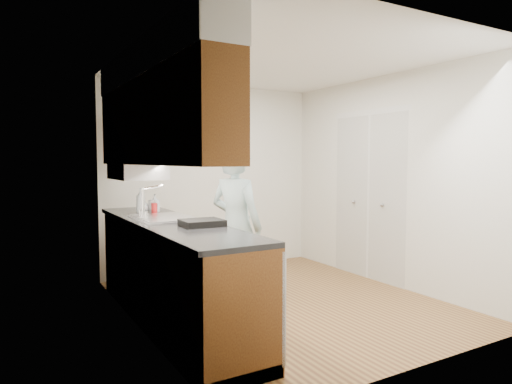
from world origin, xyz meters
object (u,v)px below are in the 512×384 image
Objects in this scene: soap_bottle_b at (155,203)px; dish_rack at (202,223)px; soda_can at (154,209)px; steel_can at (152,207)px; soap_bottle_c at (143,205)px; person at (236,216)px; soap_bottle_a at (141,201)px.

soap_bottle_b is 1.22m from dish_rack.
soap_bottle_b is at bearing 71.13° from soda_can.
soap_bottle_c is at bearing 139.41° from steel_can.
dish_rack is (0.02, -1.21, -0.07)m from soap_bottle_b.
soda_can reaches higher than dish_rack.
soap_bottle_c is (-0.76, 0.64, 0.09)m from person.
soap_bottle_b is 0.14m from soap_bottle_c.
steel_can is (-0.69, 0.58, 0.08)m from person.
soap_bottle_c is at bearing 23.53° from person.
soap_bottle_a is 0.19m from soda_can.
soap_bottle_c reaches higher than dish_rack.
person is 9.44× the size of soap_bottle_b.
steel_can is at bearing -22.84° from soap_bottle_a.
person is 11.66× the size of soap_bottle_c.
person is 0.81m from dish_rack.
soap_bottle_b is 0.12m from steel_can.
soda_can is 1.01m from dish_rack.
person reaches higher than dish_rack.
dish_rack is at bearing -82.60° from soap_bottle_c.
soap_bottle_c is at bearing -164.78° from soap_bottle_b.
soda_can is 0.11m from steel_can.
steel_can is (0.07, -0.06, -0.01)m from soap_bottle_c.
person reaches higher than soap_bottle_b.
soap_bottle_b is at bearing 15.22° from soap_bottle_c.
soap_bottle_b is at bearing 16.47° from person.
soap_bottle_b is 1.43× the size of steel_can.
soap_bottle_a is 1.69× the size of soap_bottle_c.
soda_can is at bearing -108.87° from soap_bottle_b.
soap_bottle_c reaches higher than soda_can.
soap_bottle_c is 0.10m from steel_can.
soap_bottle_c is 1.19m from dish_rack.
person is 0.90m from steel_can.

